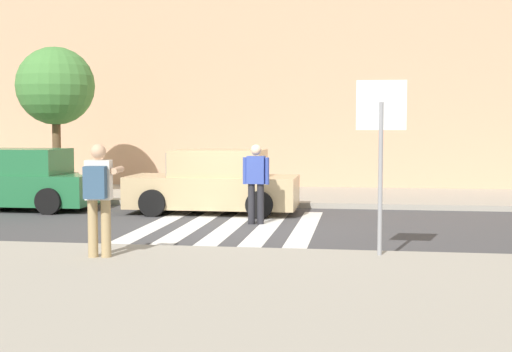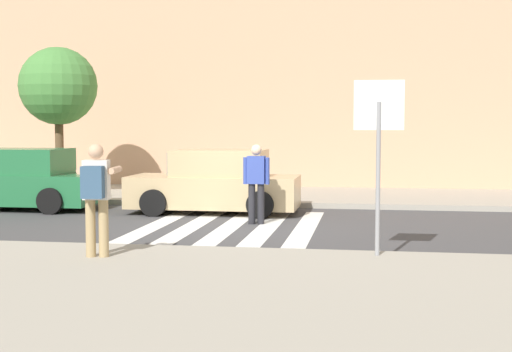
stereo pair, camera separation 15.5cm
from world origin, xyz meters
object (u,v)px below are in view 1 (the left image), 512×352
object	(u,v)px
parked_car_tan	(214,183)
parked_car_green	(17,181)
pedestrian_crossing	(256,179)
photographer_with_backpack	(98,190)
street_tree_west	(56,87)
stop_sign	(381,128)

from	to	relation	value
parked_car_tan	parked_car_green	bearing A→B (deg)	-180.00
pedestrian_crossing	parked_car_tan	bearing A→B (deg)	125.91
photographer_with_backpack	street_tree_west	xyz separation A→B (m)	(-4.72, 9.13, 2.07)
pedestrian_crossing	parked_car_green	distance (m)	6.65
street_tree_west	photographer_with_backpack	bearing A→B (deg)	-62.65
photographer_with_backpack	parked_car_green	bearing A→B (deg)	125.14
parked_car_green	parked_car_tan	bearing A→B (deg)	0.00
parked_car_green	photographer_with_backpack	bearing A→B (deg)	-54.86
stop_sign	pedestrian_crossing	world-z (taller)	stop_sign
photographer_with_backpack	pedestrian_crossing	world-z (taller)	photographer_with_backpack
pedestrian_crossing	parked_car_tan	size ratio (longest dim) A/B	0.42
pedestrian_crossing	stop_sign	bearing A→B (deg)	-58.27
street_tree_west	parked_car_green	bearing A→B (deg)	-90.12
pedestrian_crossing	parked_car_tan	xyz separation A→B (m)	(-1.28, 1.77, -0.25)
parked_car_green	pedestrian_crossing	bearing A→B (deg)	-15.48
parked_car_tan	photographer_with_backpack	bearing A→B (deg)	-93.35
parked_car_green	street_tree_west	size ratio (longest dim) A/B	0.97
photographer_with_backpack	stop_sign	bearing A→B (deg)	11.18
pedestrian_crossing	street_tree_west	xyz separation A→B (m)	(-6.40, 4.19, 2.26)
stop_sign	parked_car_green	world-z (taller)	stop_sign
stop_sign	street_tree_west	distance (m)	12.25
parked_car_green	street_tree_west	world-z (taller)	street_tree_west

